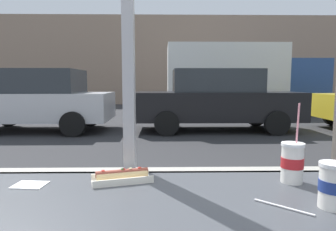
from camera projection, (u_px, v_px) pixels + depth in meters
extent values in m
plane|color=#2D2D30|center=(158.00, 126.00, 9.35)|extent=(60.00, 60.00, 0.00)
cube|color=#B2ADA3|center=(148.00, 212.00, 2.98)|extent=(16.00, 2.80, 0.11)
cube|color=#2A2C30|center=(129.00, 174.00, 1.32)|extent=(2.03, 0.02, 0.02)
cube|color=#9E9EA3|center=(128.00, 28.00, 1.31)|extent=(0.05, 0.08, 1.27)
cube|color=gray|center=(160.00, 61.00, 19.38)|extent=(28.00, 1.20, 5.59)
cylinder|color=white|center=(333.00, 187.00, 0.94)|extent=(0.08, 0.08, 0.13)
cylinder|color=navy|center=(333.00, 185.00, 0.94)|extent=(0.09, 0.09, 0.04)
cylinder|color=black|center=(334.00, 168.00, 0.93)|extent=(0.08, 0.08, 0.01)
cylinder|color=white|center=(335.00, 165.00, 0.93)|extent=(0.09, 0.09, 0.01)
cylinder|color=silver|center=(292.00, 164.00, 1.18)|extent=(0.08, 0.08, 0.15)
cylinder|color=red|center=(292.00, 162.00, 1.18)|extent=(0.09, 0.09, 0.04)
cylinder|color=black|center=(293.00, 147.00, 1.17)|extent=(0.08, 0.08, 0.01)
cylinder|color=white|center=(293.00, 144.00, 1.17)|extent=(0.09, 0.09, 0.01)
cylinder|color=pink|center=(298.00, 129.00, 1.16)|extent=(0.01, 0.03, 0.20)
cube|color=silver|center=(122.00, 181.00, 1.19)|extent=(0.25, 0.15, 0.01)
cube|color=silver|center=(124.00, 182.00, 1.15)|extent=(0.23, 0.07, 0.03)
cube|color=silver|center=(121.00, 175.00, 1.24)|extent=(0.23, 0.07, 0.03)
cylinder|color=#DBB77A|center=(122.00, 175.00, 1.19)|extent=(0.21, 0.09, 0.04)
cylinder|color=brown|center=(122.00, 173.00, 1.19)|extent=(0.21, 0.08, 0.03)
cube|color=beige|center=(130.00, 169.00, 1.20)|extent=(0.02, 0.01, 0.01)
cube|color=red|center=(103.00, 171.00, 1.17)|extent=(0.01, 0.01, 0.01)
cube|color=#337A2D|center=(123.00, 170.00, 1.19)|extent=(0.01, 0.01, 0.01)
cube|color=red|center=(139.00, 168.00, 1.21)|extent=(0.02, 0.01, 0.01)
cube|color=red|center=(123.00, 169.00, 1.19)|extent=(0.01, 0.01, 0.01)
cylinder|color=white|center=(283.00, 207.00, 0.94)|extent=(0.15, 0.13, 0.01)
cube|color=white|center=(30.00, 185.00, 1.15)|extent=(0.13, 0.10, 0.00)
cube|color=#BCBCC1|center=(37.00, 106.00, 8.32)|extent=(4.11, 1.88, 0.75)
cube|color=#282D33|center=(41.00, 81.00, 8.25)|extent=(2.14, 1.66, 0.64)
cylinder|color=black|center=(91.00, 116.00, 9.32)|extent=(0.64, 0.18, 0.64)
cylinder|color=black|center=(73.00, 124.00, 7.45)|extent=(0.64, 0.18, 0.64)
cylinder|color=black|center=(9.00, 116.00, 9.28)|extent=(0.64, 0.18, 0.64)
cube|color=black|center=(216.00, 106.00, 8.42)|extent=(4.57, 1.75, 0.78)
cube|color=#282D33|center=(216.00, 81.00, 8.34)|extent=(2.37, 1.54, 0.63)
cylinder|color=black|center=(256.00, 116.00, 9.35)|extent=(0.64, 0.18, 0.64)
cylinder|color=black|center=(277.00, 123.00, 7.62)|extent=(0.64, 0.18, 0.64)
cylinder|color=black|center=(166.00, 116.00, 9.30)|extent=(0.64, 0.18, 0.64)
cylinder|color=black|center=(167.00, 123.00, 7.56)|extent=(0.64, 0.18, 0.64)
cylinder|color=black|center=(333.00, 115.00, 9.45)|extent=(0.64, 0.18, 0.64)
cube|color=silver|center=(224.00, 75.00, 12.92)|extent=(4.91, 2.20, 2.52)
cube|color=navy|center=(298.00, 82.00, 13.01)|extent=(1.90, 2.10, 1.90)
cylinder|color=black|center=(287.00, 102.00, 14.16)|extent=(0.90, 0.24, 0.90)
cylinder|color=black|center=(309.00, 105.00, 12.07)|extent=(0.90, 0.24, 0.90)
cylinder|color=black|center=(201.00, 102.00, 14.13)|extent=(0.90, 0.24, 0.90)
cylinder|color=black|center=(207.00, 105.00, 11.95)|extent=(0.90, 0.24, 0.90)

